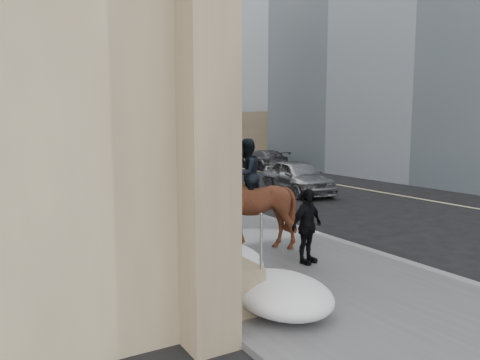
# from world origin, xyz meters

# --- Properties ---
(ground) EXTENTS (140.00, 140.00, 0.00)m
(ground) POSITION_xyz_m (0.00, 0.00, 0.00)
(ground) COLOR black
(ground) RESTS_ON ground
(sidewalk) EXTENTS (5.00, 80.00, 0.12)m
(sidewalk) POSITION_xyz_m (0.00, 10.00, 0.06)
(sidewalk) COLOR #4B4B4E
(sidewalk) RESTS_ON ground
(curb) EXTENTS (0.24, 80.00, 0.12)m
(curb) POSITION_xyz_m (2.62, 10.00, 0.06)
(curb) COLOR slate
(curb) RESTS_ON ground
(lane_line) EXTENTS (0.15, 70.00, 0.01)m
(lane_line) POSITION_xyz_m (10.50, 10.00, 0.01)
(lane_line) COLOR #BFB78C
(lane_line) RESTS_ON ground
(far_podium) EXTENTS (2.00, 80.00, 4.00)m
(far_podium) POSITION_xyz_m (15.50, 10.00, 2.00)
(far_podium) COLOR #847355
(far_podium) RESTS_ON ground
(bg_building_mid) EXTENTS (30.00, 12.00, 28.00)m
(bg_building_mid) POSITION_xyz_m (4.00, 60.00, 14.00)
(bg_building_mid) COLOR slate
(bg_building_mid) RESTS_ON ground
(streetlight_mid) EXTENTS (1.71, 0.24, 8.00)m
(streetlight_mid) POSITION_xyz_m (2.74, 14.00, 4.58)
(streetlight_mid) COLOR #2D2D30
(streetlight_mid) RESTS_ON ground
(streetlight_far) EXTENTS (1.71, 0.24, 8.00)m
(streetlight_far) POSITION_xyz_m (2.74, 34.00, 4.58)
(streetlight_far) COLOR #2D2D30
(streetlight_far) RESTS_ON ground
(traffic_signal) EXTENTS (4.10, 0.22, 6.00)m
(traffic_signal) POSITION_xyz_m (2.07, 22.00, 4.00)
(traffic_signal) COLOR #2D2D30
(traffic_signal) RESTS_ON ground
(snow_bank) EXTENTS (1.70, 18.10, 0.76)m
(snow_bank) POSITION_xyz_m (-1.42, 8.11, 0.47)
(snow_bank) COLOR white
(snow_bank) RESTS_ON sidewalk
(mounted_horse_left) EXTENTS (1.48, 2.30, 2.56)m
(mounted_horse_left) POSITION_xyz_m (-0.47, 2.24, 1.10)
(mounted_horse_left) COLOR #533918
(mounted_horse_left) RESTS_ON sidewalk
(mounted_horse_right) EXTENTS (2.30, 2.40, 2.69)m
(mounted_horse_right) POSITION_xyz_m (0.07, 1.52, 1.26)
(mounted_horse_right) COLOR #432013
(mounted_horse_right) RESTS_ON sidewalk
(pedestrian) EXTENTS (1.04, 0.65, 1.66)m
(pedestrian) POSITION_xyz_m (0.60, -0.11, 0.95)
(pedestrian) COLOR black
(pedestrian) RESTS_ON sidewalk
(car_silver) EXTENTS (2.47, 4.70, 1.52)m
(car_silver) POSITION_xyz_m (6.92, 8.59, 0.76)
(car_silver) COLOR gray
(car_silver) RESTS_ON ground
(car_grey) EXTENTS (2.27, 4.71, 1.32)m
(car_grey) POSITION_xyz_m (11.46, 18.38, 0.66)
(car_grey) COLOR #4B4C52
(car_grey) RESTS_ON ground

